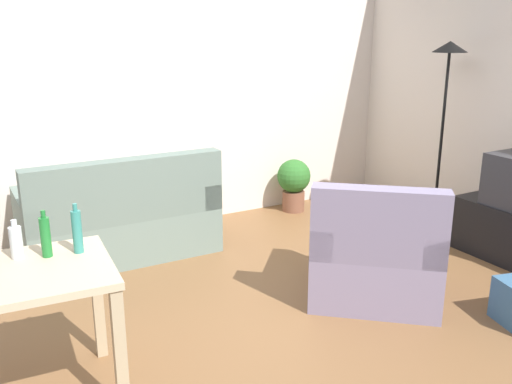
# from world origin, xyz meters

# --- Properties ---
(ground_plane) EXTENTS (5.20, 4.40, 0.02)m
(ground_plane) POSITION_xyz_m (0.00, 0.00, -0.01)
(ground_plane) COLOR brown
(wall_rear) EXTENTS (5.20, 0.10, 2.70)m
(wall_rear) POSITION_xyz_m (0.00, 2.20, 1.35)
(wall_rear) COLOR silver
(wall_rear) RESTS_ON ground_plane
(couch) EXTENTS (1.62, 0.84, 0.92)m
(couch) POSITION_xyz_m (-0.64, 1.59, 0.31)
(couch) COLOR slate
(couch) RESTS_ON ground_plane
(torchiere_lamp) EXTENTS (0.32, 0.32, 1.81)m
(torchiere_lamp) POSITION_xyz_m (2.25, 0.73, 1.41)
(torchiere_lamp) COLOR black
(torchiere_lamp) RESTS_ON ground_plane
(potted_plant) EXTENTS (0.36, 0.36, 0.57)m
(potted_plant) POSITION_xyz_m (1.35, 1.90, 0.33)
(potted_plant) COLOR brown
(potted_plant) RESTS_ON ground_plane
(armchair) EXTENTS (1.23, 1.22, 0.92)m
(armchair) POSITION_xyz_m (0.75, -0.12, 0.32)
(armchair) COLOR gray
(armchair) RESTS_ON ground_plane
(bottle_clear) EXTENTS (0.07, 0.07, 0.21)m
(bottle_clear) POSITION_xyz_m (-1.61, 0.01, 0.85)
(bottle_clear) COLOR silver
(bottle_clear) RESTS_ON desk
(bottle_green) EXTENTS (0.05, 0.05, 0.26)m
(bottle_green) POSITION_xyz_m (-1.47, -0.04, 0.87)
(bottle_green) COLOR #1E722D
(bottle_green) RESTS_ON desk
(bottle_tall) EXTENTS (0.05, 0.05, 0.28)m
(bottle_tall) POSITION_xyz_m (-1.32, -0.07, 0.88)
(bottle_tall) COLOR teal
(bottle_tall) RESTS_ON desk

